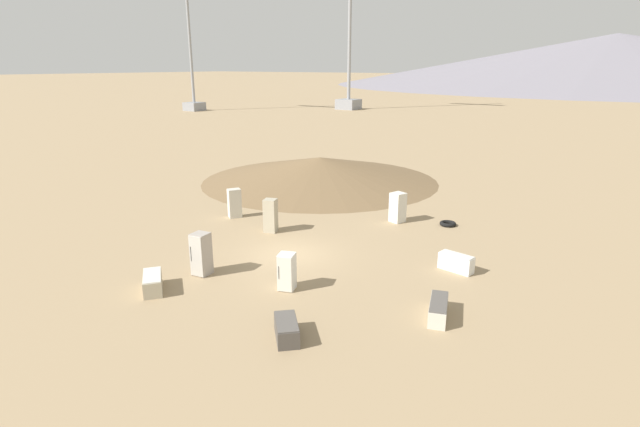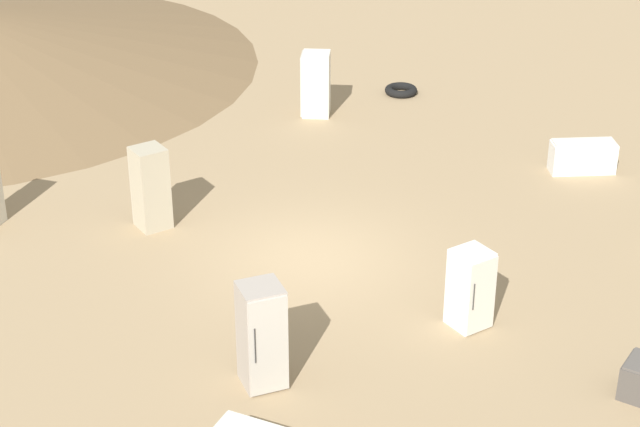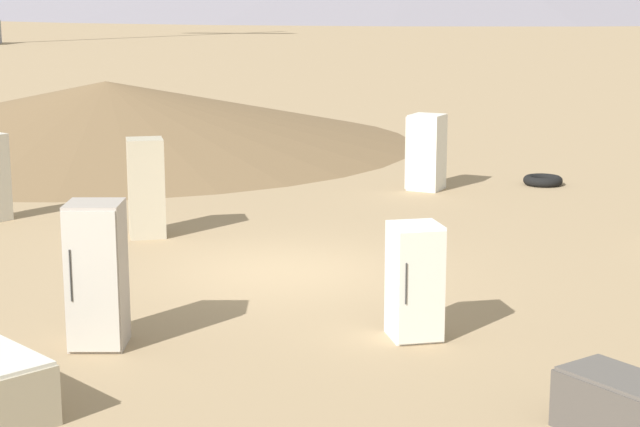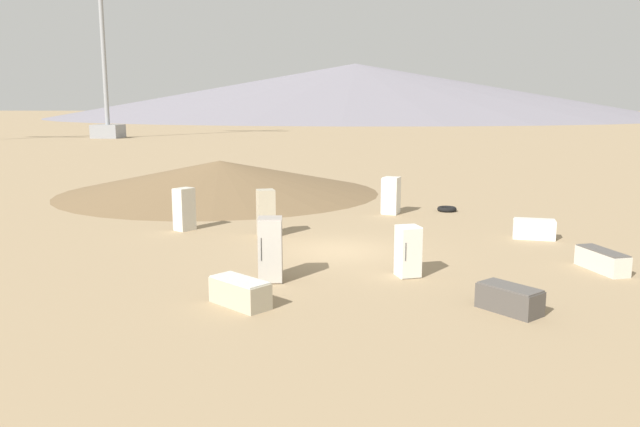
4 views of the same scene
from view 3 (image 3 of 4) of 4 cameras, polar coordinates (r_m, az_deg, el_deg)
The scene contains 8 objects.
ground_plane at distance 17.59m, azimuth -1.90°, elevation -3.12°, with size 1000.00×1000.00×0.00m, color #9E8460.
dirt_mound at distance 32.99m, azimuth -11.30°, elevation 5.31°, with size 18.60×18.60×1.88m.
discarded_fridge_1 at distance 14.02m, azimuth -11.83°, elevation -3.23°, with size 0.78×0.82×1.89m.
discarded_fridge_2 at distance 11.49m, azimuth 16.33°, elevation -10.09°, with size 1.60×1.64×0.66m.
discarded_fridge_3 at distance 14.14m, azimuth 5.09°, elevation -3.63°, with size 0.82×0.84×1.54m.
discarded_fridge_5 at distance 20.20m, azimuth -9.26°, elevation 1.37°, with size 0.84×0.87×1.85m.
discarded_fridge_6 at distance 24.86m, azimuth 5.68°, elevation 3.28°, with size 0.95×0.93×1.75m.
scrap_tire at distance 25.98m, azimuth 11.80°, elevation 1.74°, with size 0.93×0.93×0.22m.
Camera 3 is at (-2.74, 16.78, 4.51)m, focal length 60.00 mm.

